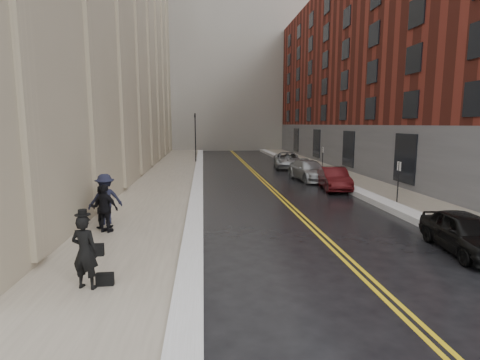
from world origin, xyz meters
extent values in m
plane|color=black|center=(0.00, 0.00, 0.00)|extent=(160.00, 160.00, 0.00)
cube|color=gray|center=(-4.50, 16.00, 0.07)|extent=(4.00, 64.00, 0.15)
cube|color=gray|center=(9.00, 16.00, 0.07)|extent=(3.00, 64.00, 0.15)
cube|color=gold|center=(2.38, 16.00, 0.00)|extent=(0.12, 64.00, 0.01)
cube|color=gold|center=(2.62, 16.00, 0.00)|extent=(0.12, 64.00, 0.01)
cube|color=white|center=(-2.20, 16.00, 0.13)|extent=(0.70, 60.80, 0.26)
cube|color=white|center=(7.15, 16.00, 0.15)|extent=(0.85, 60.80, 0.30)
cube|color=maroon|center=(17.50, 23.00, 9.00)|extent=(14.00, 50.00, 18.00)
cube|color=slate|center=(14.00, 66.00, 22.00)|extent=(22.00, 18.00, 44.00)
cylinder|color=black|center=(-2.60, 30.00, 2.60)|extent=(0.12, 0.12, 5.20)
imported|color=black|center=(-2.60, 30.00, 4.60)|extent=(0.18, 0.15, 0.90)
cylinder|color=black|center=(7.90, 8.00, 1.10)|extent=(0.06, 0.06, 2.20)
cube|color=white|center=(7.90, 8.00, 2.00)|extent=(0.02, 0.35, 0.45)
cylinder|color=black|center=(7.90, 20.00, 1.10)|extent=(0.06, 0.06, 2.20)
cube|color=white|center=(7.90, 20.00, 2.00)|extent=(0.02, 0.35, 0.45)
imported|color=black|center=(6.48, 1.14, 0.65)|extent=(1.99, 3.97, 1.30)
imported|color=#400B0E|center=(6.33, 12.82, 0.69)|extent=(2.01, 4.37, 1.39)
imported|color=#93969A|center=(5.88, 16.82, 0.72)|extent=(2.57, 5.14, 1.43)
imported|color=#9FA3A7|center=(6.03, 24.59, 0.73)|extent=(3.12, 5.52, 1.46)
imported|color=black|center=(-4.65, -0.75, 1.06)|extent=(0.76, 0.60, 1.81)
imported|color=black|center=(-5.68, 4.68, 0.97)|extent=(0.90, 0.76, 1.64)
imported|color=black|center=(-5.67, 5.27, 1.15)|extent=(1.49, 1.22, 2.00)
imported|color=black|center=(-5.37, 4.06, 1.04)|extent=(1.12, 0.83, 1.77)
camera|label=1|loc=(-1.81, -9.64, 4.08)|focal=28.00mm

